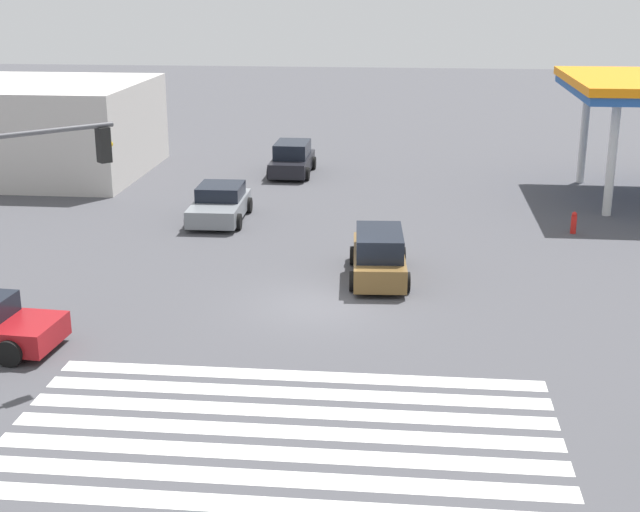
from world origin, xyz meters
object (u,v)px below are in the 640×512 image
at_px(car_1, 379,255).
at_px(car_2, 220,204).
at_px(fire_hydrant, 574,223).
at_px(car_3, 292,159).

height_order(car_1, car_2, car_1).
height_order(car_2, fire_hydrant, car_2).
height_order(car_2, car_3, car_3).
bearing_deg(car_1, car_2, 41.32).
xyz_separation_m(car_3, fire_hydrant, (12.19, -9.62, -0.33)).
distance_m(car_2, fire_hydrant, 13.99).
distance_m(car_3, fire_hydrant, 15.53).
height_order(car_3, fire_hydrant, car_3).
xyz_separation_m(car_1, car_3, (-4.92, 15.72, -0.02)).
bearing_deg(car_2, fire_hydrant, 86.35).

